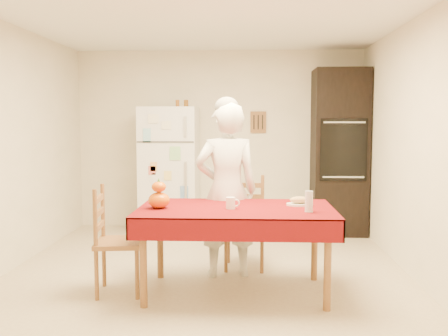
# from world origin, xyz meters

# --- Properties ---
(floor) EXTENTS (4.50, 4.50, 0.00)m
(floor) POSITION_xyz_m (0.00, 0.00, 0.00)
(floor) COLOR tan
(floor) RESTS_ON ground
(room_shell) EXTENTS (4.02, 4.52, 2.51)m
(room_shell) POSITION_xyz_m (0.00, 0.00, 1.62)
(room_shell) COLOR #F1E2CA
(room_shell) RESTS_ON ground
(refrigerator) EXTENTS (0.75, 0.74, 1.70)m
(refrigerator) POSITION_xyz_m (-0.65, 1.88, 0.85)
(refrigerator) COLOR white
(refrigerator) RESTS_ON floor
(oven_cabinet) EXTENTS (0.70, 0.62, 2.20)m
(oven_cabinet) POSITION_xyz_m (1.63, 1.93, 1.10)
(oven_cabinet) COLOR black
(oven_cabinet) RESTS_ON floor
(dining_table) EXTENTS (1.70, 1.00, 0.76)m
(dining_table) POSITION_xyz_m (0.30, -0.51, 0.69)
(dining_table) COLOR brown
(dining_table) RESTS_ON floor
(chair_far) EXTENTS (0.43, 0.42, 0.95)m
(chair_far) POSITION_xyz_m (0.38, 0.31, 0.51)
(chair_far) COLOR brown
(chair_far) RESTS_ON floor
(chair_left) EXTENTS (0.44, 0.46, 0.95)m
(chair_left) POSITION_xyz_m (-0.78, -0.57, 0.51)
(chair_left) COLOR brown
(chair_left) RESTS_ON floor
(seated_woman) EXTENTS (0.68, 0.51, 1.69)m
(seated_woman) POSITION_xyz_m (0.20, -0.02, 0.84)
(seated_woman) COLOR silver
(seated_woman) RESTS_ON floor
(coffee_mug) EXTENTS (0.08, 0.08, 0.10)m
(coffee_mug) POSITION_xyz_m (0.26, -0.57, 0.81)
(coffee_mug) COLOR white
(coffee_mug) RESTS_ON dining_table
(pumpkin_lower) EXTENTS (0.19, 0.19, 0.14)m
(pumpkin_lower) POSITION_xyz_m (-0.36, -0.57, 0.83)
(pumpkin_lower) COLOR #E63A05
(pumpkin_lower) RESTS_ON dining_table
(pumpkin_upper) EXTENTS (0.12, 0.12, 0.09)m
(pumpkin_upper) POSITION_xyz_m (-0.36, -0.57, 0.95)
(pumpkin_upper) COLOR #EE4905
(pumpkin_upper) RESTS_ON pumpkin_lower
(wine_glass) EXTENTS (0.07, 0.07, 0.18)m
(wine_glass) POSITION_xyz_m (0.91, -0.69, 0.85)
(wine_glass) COLOR silver
(wine_glass) RESTS_ON dining_table
(bread_plate) EXTENTS (0.24, 0.24, 0.02)m
(bread_plate) POSITION_xyz_m (0.87, -0.37, 0.77)
(bread_plate) COLOR white
(bread_plate) RESTS_ON dining_table
(bread_loaf) EXTENTS (0.18, 0.10, 0.06)m
(bread_loaf) POSITION_xyz_m (0.87, -0.37, 0.81)
(bread_loaf) COLOR #A87B52
(bread_loaf) RESTS_ON bread_plate
(spice_jar_left) EXTENTS (0.05, 0.05, 0.10)m
(spice_jar_left) POSITION_xyz_m (-0.55, 1.93, 1.75)
(spice_jar_left) COLOR #8F511A
(spice_jar_left) RESTS_ON refrigerator
(spice_jar_mid) EXTENTS (0.05, 0.05, 0.10)m
(spice_jar_mid) POSITION_xyz_m (-0.43, 1.93, 1.75)
(spice_jar_mid) COLOR brown
(spice_jar_mid) RESTS_ON refrigerator
(spice_jar_right) EXTENTS (0.05, 0.05, 0.10)m
(spice_jar_right) POSITION_xyz_m (-0.42, 1.93, 1.75)
(spice_jar_right) COLOR brown
(spice_jar_right) RESTS_ON refrigerator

